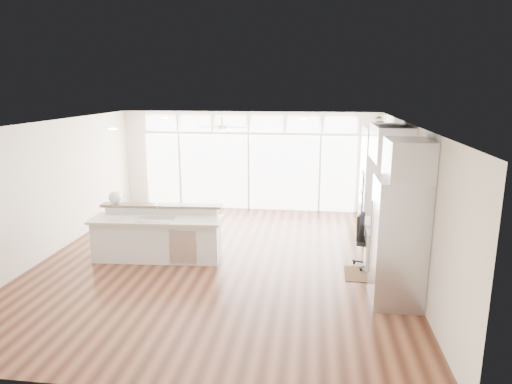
# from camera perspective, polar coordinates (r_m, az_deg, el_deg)

# --- Properties ---
(floor) EXTENTS (7.00, 8.00, 0.02)m
(floor) POSITION_cam_1_polar(r_m,az_deg,el_deg) (9.15, -4.42, -8.61)
(floor) COLOR #432114
(floor) RESTS_ON ground
(ceiling) EXTENTS (7.00, 8.00, 0.02)m
(ceiling) POSITION_cam_1_polar(r_m,az_deg,el_deg) (8.52, -4.74, 8.57)
(ceiling) COLOR white
(ceiling) RESTS_ON wall_back
(wall_back) EXTENTS (7.00, 0.04, 2.70)m
(wall_back) POSITION_cam_1_polar(r_m,az_deg,el_deg) (12.60, -0.88, 3.89)
(wall_back) COLOR white
(wall_back) RESTS_ON floor
(wall_front) EXTENTS (7.00, 0.04, 2.70)m
(wall_front) POSITION_cam_1_polar(r_m,az_deg,el_deg) (5.08, -13.94, -10.73)
(wall_front) COLOR white
(wall_front) RESTS_ON floor
(wall_left) EXTENTS (0.04, 8.00, 2.70)m
(wall_left) POSITION_cam_1_polar(r_m,az_deg,el_deg) (10.04, -24.53, 0.32)
(wall_left) COLOR white
(wall_left) RESTS_ON floor
(wall_right) EXTENTS (0.04, 8.00, 2.70)m
(wall_right) POSITION_cam_1_polar(r_m,az_deg,el_deg) (8.73, 18.53, -0.95)
(wall_right) COLOR white
(wall_right) RESTS_ON floor
(glass_wall) EXTENTS (5.80, 0.06, 2.08)m
(glass_wall) POSITION_cam_1_polar(r_m,az_deg,el_deg) (12.60, -0.91, 2.50)
(glass_wall) COLOR white
(glass_wall) RESTS_ON wall_back
(transom_row) EXTENTS (5.90, 0.06, 0.40)m
(transom_row) POSITION_cam_1_polar(r_m,az_deg,el_deg) (12.42, -0.93, 8.55)
(transom_row) COLOR white
(transom_row) RESTS_ON wall_back
(desk_window) EXTENTS (0.04, 0.85, 0.85)m
(desk_window) POSITION_cam_1_polar(r_m,az_deg,el_deg) (8.97, 18.02, 0.76)
(desk_window) COLOR silver
(desk_window) RESTS_ON wall_right
(ceiling_fan) EXTENTS (1.16, 1.16, 0.32)m
(ceiling_fan) POSITION_cam_1_polar(r_m,az_deg,el_deg) (11.38, -4.28, 8.60)
(ceiling_fan) COLOR silver
(ceiling_fan) RESTS_ON ceiling
(recessed_lights) EXTENTS (3.40, 3.00, 0.02)m
(recessed_lights) POSITION_cam_1_polar(r_m,az_deg,el_deg) (8.72, -4.47, 8.54)
(recessed_lights) COLOR white
(recessed_lights) RESTS_ON ceiling
(oven_cabinet) EXTENTS (0.64, 1.20, 2.50)m
(oven_cabinet) POSITION_cam_1_polar(r_m,az_deg,el_deg) (10.43, 14.86, 0.95)
(oven_cabinet) COLOR silver
(oven_cabinet) RESTS_ON floor
(desk_nook) EXTENTS (0.72, 1.30, 0.76)m
(desk_nook) POSITION_cam_1_polar(r_m,az_deg,el_deg) (9.22, 15.48, -6.30)
(desk_nook) COLOR silver
(desk_nook) RESTS_ON floor
(upper_cabinets) EXTENTS (0.64, 1.30, 0.64)m
(upper_cabinets) POSITION_cam_1_polar(r_m,az_deg,el_deg) (8.79, 16.52, 5.92)
(upper_cabinets) COLOR silver
(upper_cabinets) RESTS_ON wall_right
(refrigerator) EXTENTS (0.76, 0.90, 2.00)m
(refrigerator) POSITION_cam_1_polar(r_m,az_deg,el_deg) (7.48, 17.35, -5.97)
(refrigerator) COLOR #B8B8BD
(refrigerator) RESTS_ON floor
(fridge_cabinet) EXTENTS (0.64, 0.90, 0.60)m
(fridge_cabinet) POSITION_cam_1_polar(r_m,az_deg,el_deg) (7.19, 18.52, 3.88)
(fridge_cabinet) COLOR silver
(fridge_cabinet) RESTS_ON wall_right
(framed_photos) EXTENTS (0.06, 0.22, 0.80)m
(framed_photos) POSITION_cam_1_polar(r_m,az_deg,el_deg) (9.59, 17.29, 0.67)
(framed_photos) COLOR black
(framed_photos) RESTS_ON wall_right
(kitchen_island) EXTENTS (2.63, 1.13, 1.02)m
(kitchen_island) POSITION_cam_1_polar(r_m,az_deg,el_deg) (9.23, -12.25, -5.23)
(kitchen_island) COLOR silver
(kitchen_island) RESTS_ON floor
(rug) EXTENTS (1.01, 0.74, 0.01)m
(rug) POSITION_cam_1_polar(r_m,az_deg,el_deg) (8.72, 14.32, -10.00)
(rug) COLOR #311D0F
(rug) RESTS_ON floor
(office_chair) EXTENTS (0.66, 0.63, 1.01)m
(office_chair) POSITION_cam_1_polar(r_m,az_deg,el_deg) (8.91, 14.18, -6.06)
(office_chair) COLOR black
(office_chair) RESTS_ON floor
(fishbowl) EXTENTS (0.30, 0.30, 0.26)m
(fishbowl) POSITION_cam_1_polar(r_m,az_deg,el_deg) (9.72, -17.20, -0.66)
(fishbowl) COLOR white
(fishbowl) RESTS_ON kitchen_island
(monitor) EXTENTS (0.09, 0.51, 0.42)m
(monitor) POSITION_cam_1_polar(r_m,az_deg,el_deg) (9.03, 15.20, -2.75)
(monitor) COLOR black
(monitor) RESTS_ON desk_nook
(keyboard) EXTENTS (0.13, 0.34, 0.02)m
(keyboard) POSITION_cam_1_polar(r_m,az_deg,el_deg) (9.07, 14.06, -3.96)
(keyboard) COLOR silver
(keyboard) RESTS_ON desk_nook
(potted_plant) EXTENTS (0.32, 0.34, 0.24)m
(potted_plant) POSITION_cam_1_polar(r_m,az_deg,el_deg) (10.24, 15.31, 8.46)
(potted_plant) COLOR #2D632A
(potted_plant) RESTS_ON oven_cabinet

